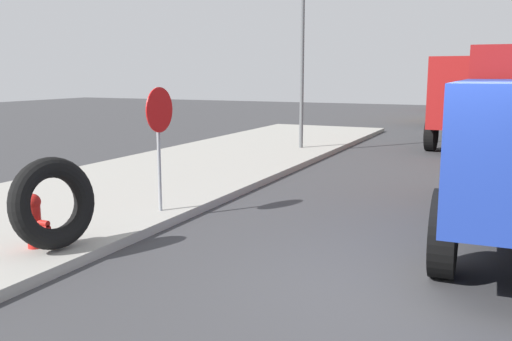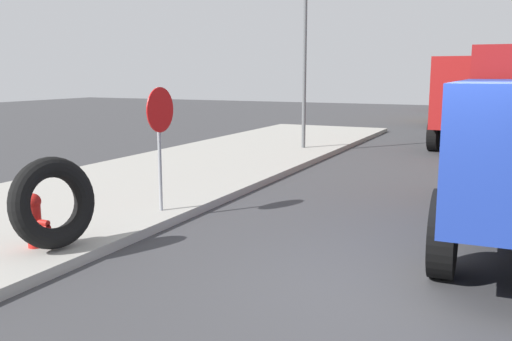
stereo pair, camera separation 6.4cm
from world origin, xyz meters
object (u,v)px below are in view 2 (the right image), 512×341
Objects in this scene: fire_hydrant at (34,219)px; dump_truck_orange at (468,91)px; street_light_pole at (305,50)px; stop_sign at (160,126)px; dump_truck_red at (471,87)px; dump_truck_gray at (484,99)px; loose_tire at (53,203)px.

fire_hydrant is 0.11× the size of dump_truck_orange.
dump_truck_orange is 1.15× the size of street_light_pole.
dump_truck_red is (31.23, -2.64, -0.01)m from stop_sign.
dump_truck_gray is (15.46, -4.79, 1.06)m from fire_hydrant.
street_light_pole is at bearing 129.03° from dump_truck_gray.
loose_tire is 2.53m from stop_sign.
dump_truck_red is (33.62, -2.73, 0.82)m from loose_tire.
stop_sign is 31.34m from dump_truck_red.
dump_truck_red is at bearing -5.13° from fire_hydrant.
fire_hydrant is 24.86m from dump_truck_orange.
stop_sign is (2.46, -0.38, 1.07)m from fire_hydrant.
stop_sign is 0.30× the size of dump_truck_gray.
street_light_pole is at bearing 163.74° from dump_truck_orange.
dump_truck_orange is 1.01× the size of dump_truck_red.
dump_truck_orange is at bearing -8.20° from stop_sign.
dump_truck_gray is 18.32m from dump_truck_red.
fire_hydrant is at bearing 103.25° from loose_tire.
loose_tire is at bearing 163.70° from dump_truck_gray.
dump_truck_red is (18.23, 1.77, 0.00)m from dump_truck_gray.
loose_tire is at bearing 172.38° from dump_truck_orange.
street_light_pole reaches higher than stop_sign.
stop_sign reaches higher than fire_hydrant.
dump_truck_gray is at bearing -18.74° from stop_sign.
fire_hydrant is at bearing -178.52° from street_light_pole.
dump_truck_gray is 1.00× the size of dump_truck_orange.
dump_truck_orange is at bearing -8.26° from fire_hydrant.
dump_truck_red is at bearing -4.64° from loose_tire.
dump_truck_gray is at bearing -50.97° from street_light_pole.
dump_truck_gray is at bearing -172.36° from dump_truck_orange.
stop_sign is 22.34m from dump_truck_orange.
stop_sign is at bearing -175.65° from street_light_pole.
dump_truck_gray and dump_truck_red have the same top height.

